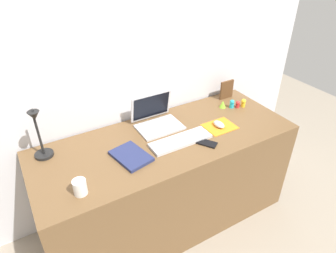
{
  "coord_description": "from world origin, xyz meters",
  "views": [
    {
      "loc": [
        -0.8,
        -1.38,
        1.86
      ],
      "look_at": [
        0.01,
        0.0,
        0.83
      ],
      "focal_mm": 32.01,
      "sensor_mm": 36.0,
      "label": 1
    }
  ],
  "objects_px": {
    "toy_figurine_red": "(238,104)",
    "toy_figurine_cyan": "(232,104)",
    "picture_frame": "(227,90)",
    "toy_figurine_yellow": "(243,103)",
    "coffee_mug": "(80,187)",
    "mouse": "(219,124)",
    "desk_lamp": "(39,136)",
    "notebook_pad": "(131,156)",
    "keyboard": "(181,141)",
    "toy_figurine_lime": "(223,104)",
    "laptop": "(156,118)",
    "cell_phone": "(207,143)"
  },
  "relations": [
    {
      "from": "toy_figurine_yellow",
      "to": "toy_figurine_cyan",
      "type": "height_order",
      "value": "same"
    },
    {
      "from": "mouse",
      "to": "laptop",
      "type": "bearing_deg",
      "value": 145.34
    },
    {
      "from": "keyboard",
      "to": "toy_figurine_lime",
      "type": "xyz_separation_m",
      "value": [
        0.52,
        0.22,
        0.02
      ]
    },
    {
      "from": "picture_frame",
      "to": "coffee_mug",
      "type": "bearing_deg",
      "value": -160.99
    },
    {
      "from": "toy_figurine_cyan",
      "to": "picture_frame",
      "type": "bearing_deg",
      "value": 66.53
    },
    {
      "from": "toy_figurine_cyan",
      "to": "keyboard",
      "type": "bearing_deg",
      "value": -162.23
    },
    {
      "from": "toy_figurine_yellow",
      "to": "toy_figurine_cyan",
      "type": "bearing_deg",
      "value": 158.48
    },
    {
      "from": "desk_lamp",
      "to": "laptop",
      "type": "bearing_deg",
      "value": 0.5
    },
    {
      "from": "toy_figurine_red",
      "to": "toy_figurine_cyan",
      "type": "bearing_deg",
      "value": 151.85
    },
    {
      "from": "notebook_pad",
      "to": "toy_figurine_cyan",
      "type": "xyz_separation_m",
      "value": [
        0.92,
        0.17,
        0.02
      ]
    },
    {
      "from": "cell_phone",
      "to": "picture_frame",
      "type": "distance_m",
      "value": 0.67
    },
    {
      "from": "toy_figurine_cyan",
      "to": "notebook_pad",
      "type": "bearing_deg",
      "value": -169.51
    },
    {
      "from": "desk_lamp",
      "to": "notebook_pad",
      "type": "relative_size",
      "value": 1.48
    },
    {
      "from": "keyboard",
      "to": "toy_figurine_cyan",
      "type": "relative_size",
      "value": 6.21
    },
    {
      "from": "picture_frame",
      "to": "toy_figurine_yellow",
      "type": "distance_m",
      "value": 0.19
    },
    {
      "from": "cell_phone",
      "to": "laptop",
      "type": "bearing_deg",
      "value": 81.77
    },
    {
      "from": "coffee_mug",
      "to": "toy_figurine_yellow",
      "type": "distance_m",
      "value": 1.37
    },
    {
      "from": "mouse",
      "to": "picture_frame",
      "type": "distance_m",
      "value": 0.45
    },
    {
      "from": "toy_figurine_lime",
      "to": "toy_figurine_red",
      "type": "height_order",
      "value": "same"
    },
    {
      "from": "desk_lamp",
      "to": "cell_phone",
      "type": "bearing_deg",
      "value": -21.41
    },
    {
      "from": "keyboard",
      "to": "coffee_mug",
      "type": "relative_size",
      "value": 4.83
    },
    {
      "from": "laptop",
      "to": "toy_figurine_cyan",
      "type": "bearing_deg",
      "value": -7.44
    },
    {
      "from": "cell_phone",
      "to": "notebook_pad",
      "type": "xyz_separation_m",
      "value": [
        -0.47,
        0.12,
        0.01
      ]
    },
    {
      "from": "keyboard",
      "to": "toy_figurine_red",
      "type": "distance_m",
      "value": 0.64
    },
    {
      "from": "laptop",
      "to": "toy_figurine_red",
      "type": "xyz_separation_m",
      "value": [
        0.65,
        -0.1,
        -0.03
      ]
    },
    {
      "from": "laptop",
      "to": "cell_phone",
      "type": "distance_m",
      "value": 0.41
    },
    {
      "from": "cell_phone",
      "to": "toy_figurine_cyan",
      "type": "relative_size",
      "value": 1.94
    },
    {
      "from": "laptop",
      "to": "toy_figurine_cyan",
      "type": "xyz_separation_m",
      "value": [
        0.62,
        -0.08,
        -0.02
      ]
    },
    {
      "from": "desk_lamp",
      "to": "coffee_mug",
      "type": "distance_m",
      "value": 0.42
    },
    {
      "from": "desk_lamp",
      "to": "toy_figurine_cyan",
      "type": "height_order",
      "value": "desk_lamp"
    },
    {
      "from": "desk_lamp",
      "to": "toy_figurine_red",
      "type": "xyz_separation_m",
      "value": [
        1.4,
        -0.09,
        -0.14
      ]
    },
    {
      "from": "toy_figurine_red",
      "to": "coffee_mug",
      "type": "bearing_deg",
      "value": -167.47
    },
    {
      "from": "toy_figurine_yellow",
      "to": "toy_figurine_cyan",
      "type": "distance_m",
      "value": 0.09
    },
    {
      "from": "notebook_pad",
      "to": "toy_figurine_lime",
      "type": "distance_m",
      "value": 0.89
    },
    {
      "from": "desk_lamp",
      "to": "picture_frame",
      "type": "relative_size",
      "value": 2.37
    },
    {
      "from": "coffee_mug",
      "to": "notebook_pad",
      "type": "bearing_deg",
      "value": 22.19
    },
    {
      "from": "mouse",
      "to": "cell_phone",
      "type": "distance_m",
      "value": 0.22
    },
    {
      "from": "cell_phone",
      "to": "picture_frame",
      "type": "relative_size",
      "value": 0.85
    },
    {
      "from": "cell_phone",
      "to": "toy_figurine_red",
      "type": "bearing_deg",
      "value": -4.51
    },
    {
      "from": "coffee_mug",
      "to": "mouse",
      "type": "bearing_deg",
      "value": 8.03
    },
    {
      "from": "desk_lamp",
      "to": "toy_figurine_yellow",
      "type": "distance_m",
      "value": 1.46
    },
    {
      "from": "picture_frame",
      "to": "toy_figurine_red",
      "type": "distance_m",
      "value": 0.18
    },
    {
      "from": "toy_figurine_lime",
      "to": "laptop",
      "type": "bearing_deg",
      "value": 175.69
    },
    {
      "from": "toy_figurine_lime",
      "to": "cell_phone",
      "type": "bearing_deg",
      "value": -140.21
    },
    {
      "from": "laptop",
      "to": "toy_figurine_lime",
      "type": "xyz_separation_m",
      "value": [
        0.56,
        -0.04,
        -0.03
      ]
    },
    {
      "from": "keyboard",
      "to": "notebook_pad",
      "type": "height_order",
      "value": "same"
    },
    {
      "from": "keyboard",
      "to": "desk_lamp",
      "type": "relative_size",
      "value": 1.15
    },
    {
      "from": "picture_frame",
      "to": "toy_figurine_yellow",
      "type": "bearing_deg",
      "value": -83.23
    },
    {
      "from": "laptop",
      "to": "mouse",
      "type": "relative_size",
      "value": 3.12
    },
    {
      "from": "desk_lamp",
      "to": "coffee_mug",
      "type": "relative_size",
      "value": 4.2
    }
  ]
}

